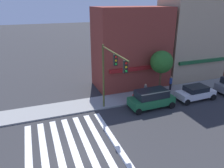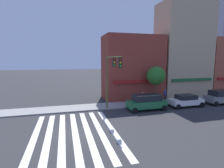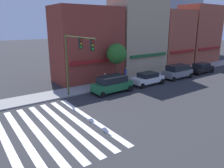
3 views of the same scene
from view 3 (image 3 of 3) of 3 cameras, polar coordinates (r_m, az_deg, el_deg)
ground_plane at (r=17.30m, az=-15.38°, el=-11.23°), size 200.00×200.00×0.00m
sidewalk_left at (r=23.98m, az=-21.79°, el=-4.00°), size 120.00×3.00×0.15m
crosswalk_stripes at (r=17.30m, az=-15.38°, el=-11.22°), size 6.92×10.80×0.01m
storefront_row at (r=37.91m, az=10.76°, el=12.75°), size 34.43×5.30×15.30m
traffic_signal at (r=21.36m, az=-9.52°, el=7.77°), size 0.32×5.89×6.62m
suv_green at (r=24.79m, az=-0.00°, el=0.07°), size 4.74×2.12×1.94m
sedan_white at (r=28.41m, az=9.32°, el=1.47°), size 4.44×2.02×1.59m
suv_grey at (r=32.75m, az=16.72°, el=3.21°), size 4.70×2.12×1.94m
sedan_black at (r=37.58m, az=22.27°, el=3.92°), size 4.44×2.02×1.59m
pedestrian_blue_shirt at (r=29.74m, az=3.57°, el=2.73°), size 0.32×0.32×1.77m
pedestrian_grey_coat at (r=26.46m, az=-1.80°, el=1.14°), size 0.32×0.32×1.77m
fire_hydrant at (r=25.62m, az=-4.43°, el=-0.44°), size 0.24×0.24×0.84m
street_tree at (r=28.03m, az=1.23°, el=7.87°), size 2.59×2.59×5.08m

